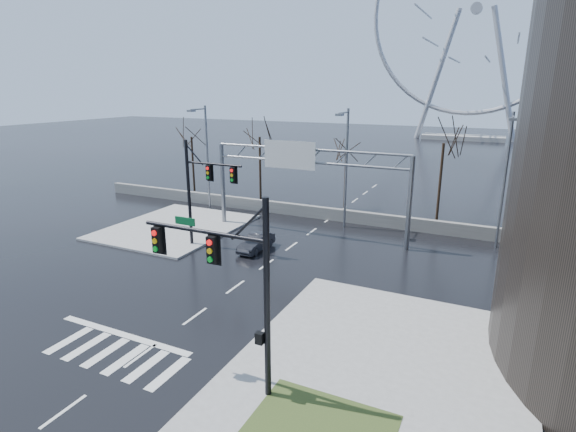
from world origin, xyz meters
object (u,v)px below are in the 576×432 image
Objects in this scene: signal_mast_near at (234,276)px; ferris_wheel at (476,18)px; car at (256,242)px; signal_mast_far at (201,185)px; sign_gantry at (303,172)px.

ferris_wheel reaches higher than signal_mast_near.
car is (-7.01, -84.87, -25.52)m from ferris_wheel.
ferris_wheel is at bearing 85.94° from car.
ferris_wheel is 88.90m from car.
ferris_wheel reaches higher than car.
car is at bearing 16.91° from signal_mast_far.
signal_mast_near is 0.16× the size of ferris_wheel.
car is at bearing -108.68° from sign_gantry.
sign_gantry is at bearing 47.53° from signal_mast_far.
car is at bearing -94.72° from ferris_wheel.
car is (-1.63, -4.83, -4.57)m from sign_gantry.
signal_mast_near reaches higher than car.
signal_mast_near reaches higher than sign_gantry.
ferris_wheel is 13.77× the size of car.
signal_mast_far is 89.30m from ferris_wheel.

